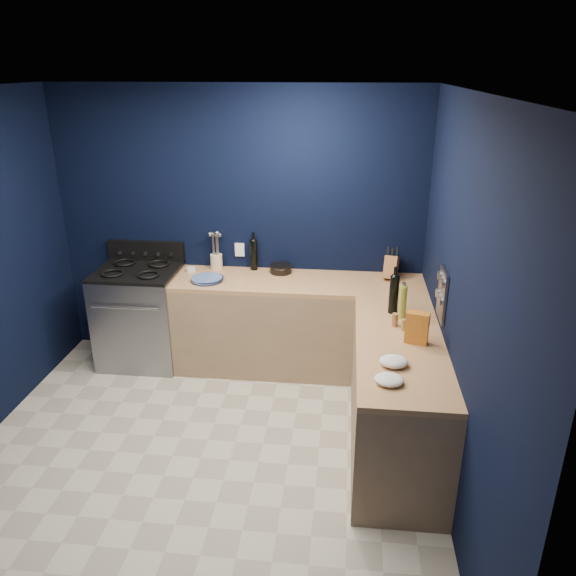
# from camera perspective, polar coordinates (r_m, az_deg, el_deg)

# --- Properties ---
(floor) EXTENTS (3.50, 3.50, 0.02)m
(floor) POSITION_cam_1_polar(r_m,az_deg,el_deg) (4.42, -8.89, -16.91)
(floor) COLOR beige
(floor) RESTS_ON ground
(ceiling) EXTENTS (3.50, 3.50, 0.02)m
(ceiling) POSITION_cam_1_polar(r_m,az_deg,el_deg) (3.46, -11.55, 19.28)
(ceiling) COLOR silver
(ceiling) RESTS_ON ground
(wall_back) EXTENTS (3.50, 0.02, 2.60)m
(wall_back) POSITION_cam_1_polar(r_m,az_deg,el_deg) (5.37, -5.00, 6.24)
(wall_back) COLOR black
(wall_back) RESTS_ON ground
(wall_right) EXTENTS (0.02, 3.50, 2.60)m
(wall_right) POSITION_cam_1_polar(r_m,az_deg,el_deg) (3.69, 17.31, -2.22)
(wall_right) COLOR black
(wall_right) RESTS_ON ground
(wall_front) EXTENTS (3.50, 0.02, 2.60)m
(wall_front) POSITION_cam_1_polar(r_m,az_deg,el_deg) (2.35, -22.17, -18.02)
(wall_front) COLOR black
(wall_front) RESTS_ON ground
(cab_back) EXTENTS (2.30, 0.63, 0.86)m
(cab_back) POSITION_cam_1_polar(r_m,az_deg,el_deg) (5.29, 1.05, -3.99)
(cab_back) COLOR #997B5A
(cab_back) RESTS_ON floor
(top_back) EXTENTS (2.30, 0.63, 0.04)m
(top_back) POSITION_cam_1_polar(r_m,az_deg,el_deg) (5.11, 1.08, 0.54)
(top_back) COLOR #916139
(top_back) RESTS_ON cab_back
(cab_right) EXTENTS (0.63, 1.67, 0.86)m
(cab_right) POSITION_cam_1_polar(r_m,az_deg,el_deg) (4.30, 10.99, -11.14)
(cab_right) COLOR #997B5A
(cab_right) RESTS_ON floor
(top_right) EXTENTS (0.63, 1.67, 0.04)m
(top_right) POSITION_cam_1_polar(r_m,az_deg,el_deg) (4.07, 11.44, -5.82)
(top_right) COLOR #916139
(top_right) RESTS_ON cab_right
(gas_range) EXTENTS (0.76, 0.66, 0.92)m
(gas_range) POSITION_cam_1_polar(r_m,az_deg,el_deg) (5.60, -14.78, -2.92)
(gas_range) COLOR gray
(gas_range) RESTS_ON floor
(oven_door) EXTENTS (0.59, 0.02, 0.42)m
(oven_door) POSITION_cam_1_polar(r_m,az_deg,el_deg) (5.34, -15.91, -4.42)
(oven_door) COLOR black
(oven_door) RESTS_ON gas_range
(cooktop) EXTENTS (0.76, 0.66, 0.03)m
(cooktop) POSITION_cam_1_polar(r_m,az_deg,el_deg) (5.42, -15.26, 1.64)
(cooktop) COLOR black
(cooktop) RESTS_ON gas_range
(backguard) EXTENTS (0.76, 0.06, 0.20)m
(backguard) POSITION_cam_1_polar(r_m,az_deg,el_deg) (5.65, -14.31, 3.70)
(backguard) COLOR black
(backguard) RESTS_ON gas_range
(spice_panel) EXTENTS (0.02, 0.28, 0.38)m
(spice_panel) POSITION_cam_1_polar(r_m,az_deg,el_deg) (4.23, 15.51, -0.65)
(spice_panel) COLOR gray
(spice_panel) RESTS_ON wall_right
(wall_outlet) EXTENTS (0.09, 0.02, 0.13)m
(wall_outlet) POSITION_cam_1_polar(r_m,az_deg,el_deg) (5.41, -4.97, 3.93)
(wall_outlet) COLOR white
(wall_outlet) RESTS_ON wall_back
(plate_stack) EXTENTS (0.34, 0.34, 0.04)m
(plate_stack) POSITION_cam_1_polar(r_m,az_deg,el_deg) (5.15, -8.32, 0.90)
(plate_stack) COLOR #3E5891
(plate_stack) RESTS_ON top_back
(ramekin) EXTENTS (0.12, 0.12, 0.03)m
(ramekin) POSITION_cam_1_polar(r_m,az_deg,el_deg) (5.42, -9.91, 1.90)
(ramekin) COLOR white
(ramekin) RESTS_ON top_back
(utensil_crock) EXTENTS (0.13, 0.13, 0.14)m
(utensil_crock) POSITION_cam_1_polar(r_m,az_deg,el_deg) (5.43, -7.34, 2.70)
(utensil_crock) COLOR #F0E2C4
(utensil_crock) RESTS_ON top_back
(wine_bottle_back) EXTENTS (0.09, 0.09, 0.29)m
(wine_bottle_back) POSITION_cam_1_polar(r_m,az_deg,el_deg) (5.35, -3.53, 3.38)
(wine_bottle_back) COLOR black
(wine_bottle_back) RESTS_ON top_back
(lemon_basket) EXTENTS (0.24, 0.24, 0.08)m
(lemon_basket) POSITION_cam_1_polar(r_m,az_deg,el_deg) (5.29, -0.75, 1.98)
(lemon_basket) COLOR black
(lemon_basket) RESTS_ON top_back
(knife_block) EXTENTS (0.17, 0.26, 0.26)m
(knife_block) POSITION_cam_1_polar(r_m,az_deg,el_deg) (5.23, 10.52, 2.12)
(knife_block) COLOR #915D32
(knife_block) RESTS_ON top_back
(wine_bottle_right) EXTENTS (0.09, 0.09, 0.31)m
(wine_bottle_right) POSITION_cam_1_polar(r_m,az_deg,el_deg) (4.48, 10.77, -0.69)
(wine_bottle_right) COLOR black
(wine_bottle_right) RESTS_ON top_right
(oil_bottle) EXTENTS (0.08, 0.08, 0.27)m
(oil_bottle) POSITION_cam_1_polar(r_m,az_deg,el_deg) (4.41, 11.64, -1.41)
(oil_bottle) COLOR olive
(oil_bottle) RESTS_ON top_right
(spice_jar_near) EXTENTS (0.05, 0.05, 0.10)m
(spice_jar_near) POSITION_cam_1_polar(r_m,az_deg,el_deg) (4.29, 10.90, -3.22)
(spice_jar_near) COLOR olive
(spice_jar_near) RESTS_ON top_right
(spice_jar_far) EXTENTS (0.05, 0.05, 0.08)m
(spice_jar_far) POSITION_cam_1_polar(r_m,az_deg,el_deg) (4.25, 11.81, -3.69)
(spice_jar_far) COLOR olive
(spice_jar_far) RESTS_ON top_right
(crouton_bag) EXTENTS (0.17, 0.12, 0.23)m
(crouton_bag) POSITION_cam_1_polar(r_m,az_deg,el_deg) (4.04, 13.07, -4.00)
(crouton_bag) COLOR #A51306
(crouton_bag) RESTS_ON top_right
(towel_front) EXTENTS (0.22, 0.20, 0.07)m
(towel_front) POSITION_cam_1_polar(r_m,az_deg,el_deg) (3.75, 10.76, -7.40)
(towel_front) COLOR white
(towel_front) RESTS_ON top_right
(towel_end) EXTENTS (0.19, 0.17, 0.06)m
(towel_end) POSITION_cam_1_polar(r_m,az_deg,el_deg) (3.56, 10.29, -9.21)
(towel_end) COLOR white
(towel_end) RESTS_ON top_right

